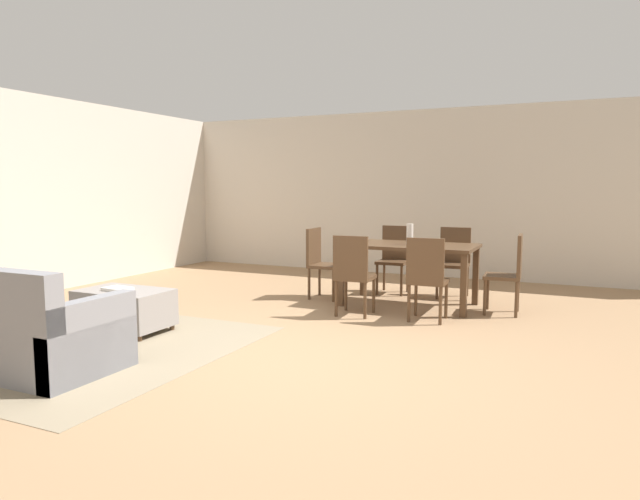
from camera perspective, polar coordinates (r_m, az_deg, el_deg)
ground_plane at (r=4.98m, az=-3.54°, el=-10.65°), size 10.80×10.80×0.00m
wall_back at (r=9.46m, az=11.05°, el=5.59°), size 9.00×0.12×2.70m
area_rug at (r=5.80m, az=-23.82°, el=-8.69°), size 3.00×2.80×0.01m
ottoman_table at (r=6.08m, az=-19.05°, el=-5.50°), size 0.90×0.57×0.43m
dining_table at (r=7.03m, az=8.96°, el=-0.19°), size 1.60×0.89×0.76m
dining_chair_near_left at (r=6.38m, az=3.34°, el=-2.09°), size 0.42×0.42×0.92m
dining_chair_near_right at (r=6.20m, az=10.68°, el=-2.43°), size 0.42×0.42×0.92m
dining_chair_far_left at (r=7.91m, az=7.49°, el=-0.50°), size 0.41×0.41×0.92m
dining_chair_far_right at (r=7.74m, az=13.32°, el=-0.77°), size 0.42×0.42×0.92m
dining_chair_head_east at (r=6.83m, az=18.57°, el=-1.85°), size 0.42×0.42×0.92m
dining_chair_head_west at (r=7.43m, az=0.03°, el=-0.89°), size 0.41×0.41×0.92m
vase_centerpiece at (r=6.99m, az=9.01°, el=1.59°), size 0.08×0.08×0.25m
book_on_ottoman at (r=6.03m, az=-19.69°, el=-3.70°), size 0.28×0.22×0.03m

